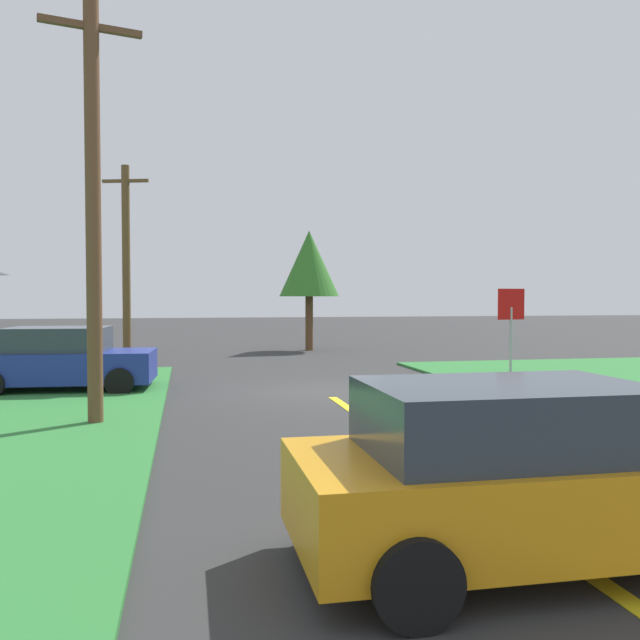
{
  "coord_description": "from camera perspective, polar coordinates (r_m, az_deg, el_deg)",
  "views": [
    {
      "loc": [
        -3.36,
        -16.24,
        2.38
      ],
      "look_at": [
        0.51,
        3.05,
        1.69
      ],
      "focal_mm": 37.34,
      "sensor_mm": 36.0,
      "label": 1
    }
  ],
  "objects": [
    {
      "name": "car_behind_on_main_road",
      "position": [
        6.33,
        17.64,
        -12.46
      ],
      "size": [
        4.41,
        2.08,
        1.62
      ],
      "rotation": [
        0.0,
        0.0,
        0.0
      ],
      "color": "orange",
      "rests_on": "ground"
    },
    {
      "name": "utility_pole_near",
      "position": [
        12.93,
        -18.86,
        9.42
      ],
      "size": [
        1.77,
        0.57,
        7.87
      ],
      "color": "brown",
      "rests_on": "ground"
    },
    {
      "name": "lane_stripe_center",
      "position": [
        9.21,
        10.75,
        -12.95
      ],
      "size": [
        0.2,
        14.0,
        0.01
      ],
      "primitive_type": "cube",
      "color": "yellow",
      "rests_on": "ground"
    },
    {
      "name": "parked_car_near_building",
      "position": [
        17.8,
        -21.13,
        -3.19
      ],
      "size": [
        4.41,
        2.37,
        1.62
      ],
      "rotation": [
        0.0,
        0.0,
        -0.06
      ],
      "color": "navy",
      "rests_on": "ground"
    },
    {
      "name": "utility_pole_mid",
      "position": [
        26.53,
        -16.27,
        5.0
      ],
      "size": [
        1.76,
        0.63,
        7.37
      ],
      "color": "brown",
      "rests_on": "ground"
    },
    {
      "name": "oak_tree_left",
      "position": [
        29.48,
        -0.94,
        4.8
      ],
      "size": [
        2.65,
        2.65,
        5.31
      ],
      "color": "brown",
      "rests_on": "ground"
    },
    {
      "name": "ground_plane",
      "position": [
        16.75,
        0.34,
        -6.15
      ],
      "size": [
        120.0,
        120.0,
        0.0
      ],
      "primitive_type": "plane",
      "color": "#313131"
    },
    {
      "name": "stop_sign",
      "position": [
        17.73,
        16.05,
        0.17
      ],
      "size": [
        0.79,
        0.17,
        2.58
      ],
      "rotation": [
        0.0,
        0.0,
        3.31
      ],
      "color": "#9EA0A8",
      "rests_on": "ground"
    }
  ]
}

